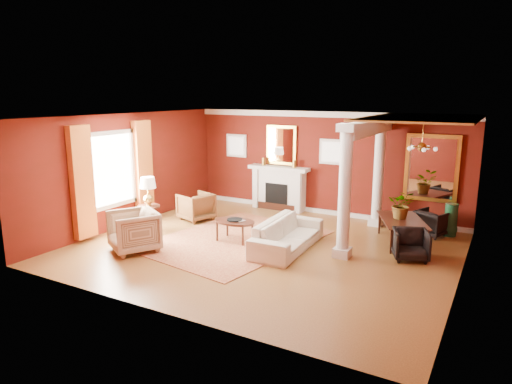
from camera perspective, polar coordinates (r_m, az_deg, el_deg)
The scene contains 27 objects.
ground at distance 10.29m, azimuth 1.08°, elevation -7.01°, with size 8.00×8.00×0.00m, color brown.
room_shell at distance 9.81m, azimuth 1.13°, elevation 4.19°, with size 8.04×7.04×2.92m.
fireplace at distance 13.54m, azimuth 2.87°, elevation 0.53°, with size 1.85×0.42×1.29m.
overmantel_mirror at distance 13.46m, azimuth 3.18°, elevation 5.87°, with size 0.95×0.07×1.15m.
flank_window_left at distance 14.22m, azimuth -2.45°, elevation 5.81°, with size 0.70×0.07×0.70m.
flank_window_right at distance 12.88m, azimuth 9.43°, elevation 4.99°, with size 0.70×0.07×0.70m.
left_window at distance 11.79m, azimuth -17.28°, elevation 2.08°, with size 0.21×2.55×2.60m.
column_front at distance 9.53m, azimuth 11.04°, elevation 0.11°, with size 0.36×0.36×2.80m.
column_back at distance 12.08m, azimuth 15.09°, elevation 2.46°, with size 0.36×0.36×2.80m.
header_beam at distance 10.88m, azimuth 13.98°, elevation 7.82°, with size 0.30×3.20×0.32m, color silver.
amber_ceiling at distance 10.47m, azimuth 19.96°, elevation 8.67°, with size 2.30×3.40×0.04m, color #C48839.
dining_mirror at distance 12.28m, azimuth 21.08°, elevation 2.80°, with size 1.30×0.07×1.70m.
chandelier at distance 10.56m, azimuth 20.03°, elevation 5.29°, with size 0.60×0.62×0.75m.
crown_trim at distance 12.88m, azimuth 8.52°, elevation 9.57°, with size 8.00×0.08×0.16m, color silver.
base_trim at distance 13.29m, azimuth 8.15°, elevation -2.39°, with size 8.00×0.08×0.12m, color silver.
rug at distance 10.82m, azimuth -2.72°, elevation -6.00°, with size 3.06×4.09×0.02m, color maroon.
sofa at distance 10.10m, azimuth 3.97°, elevation -4.72°, with size 2.30×0.67×0.90m, color beige.
armchair_leopard at distance 12.51m, azimuth -7.52°, elevation -1.64°, with size 0.80×0.75×0.82m, color black.
armchair_stripe at distance 10.31m, azimuth -15.06°, elevation -4.51°, with size 0.96×0.90×0.99m, color tan.
coffee_table at distance 10.62m, azimuth -2.68°, elevation -3.82°, with size 0.99×0.99×0.50m.
coffee_book at distance 10.57m, azimuth -2.25°, elevation -3.07°, with size 0.14×0.02×0.20m, color black.
side_table at distance 11.65m, azimuth -13.32°, elevation -0.42°, with size 0.55×0.55×1.37m.
dining_table at distance 10.99m, azimuth 17.94°, elevation -3.89°, with size 1.62×0.57×0.90m, color black.
dining_chair_near at distance 10.03m, azimuth 18.78°, elevation -6.08°, with size 0.68×0.64×0.70m, color black.
dining_chair_far at distance 11.89m, azimuth 21.15°, elevation -3.46°, with size 0.67×0.62×0.69m, color black.
green_urn at distance 12.02m, azimuth 23.13°, elevation -3.59°, with size 0.34×0.34×0.81m.
potted_plant at distance 10.89m, azimuth 17.87°, elevation -0.17°, with size 0.59×0.66×0.52m, color #26591E.
Camera 1 is at (4.57, -8.57, 3.39)m, focal length 32.00 mm.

